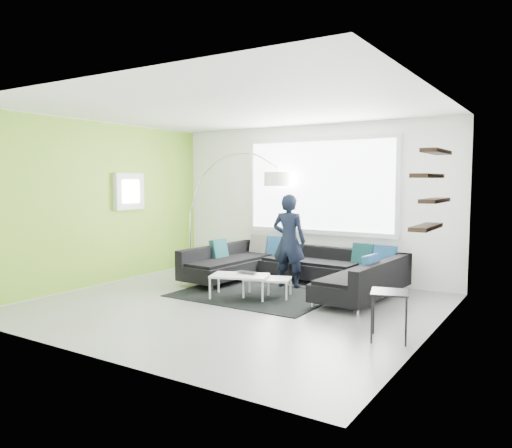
% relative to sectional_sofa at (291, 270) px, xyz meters
% --- Properties ---
extents(ground, '(5.50, 5.50, 0.00)m').
position_rel_sectional_sofa_xyz_m(ground, '(-0.19, -1.43, -0.32)').
color(ground, gray).
rests_on(ground, ground).
extents(room_shell, '(5.54, 5.04, 2.82)m').
position_rel_sectional_sofa_xyz_m(room_shell, '(-0.15, -1.22, 1.49)').
color(room_shell, white).
rests_on(room_shell, ground).
extents(sectional_sofa, '(3.46, 2.27, 0.72)m').
position_rel_sectional_sofa_xyz_m(sectional_sofa, '(0.00, 0.00, 0.00)').
color(sectional_sofa, black).
rests_on(sectional_sofa, ground).
extents(rug, '(2.38, 1.74, 0.01)m').
position_rel_sectional_sofa_xyz_m(rug, '(-0.27, -0.72, -0.31)').
color(rug, black).
rests_on(rug, ground).
extents(coffee_table, '(1.25, 0.97, 0.36)m').
position_rel_sectional_sofa_xyz_m(coffee_table, '(-0.19, -0.87, -0.14)').
color(coffee_table, silver).
rests_on(coffee_table, ground).
extents(arc_lamp, '(2.20, 0.78, 2.33)m').
position_rel_sectional_sofa_xyz_m(arc_lamp, '(-2.54, 0.46, 0.85)').
color(arc_lamp, white).
rests_on(arc_lamp, ground).
extents(side_table, '(0.50, 0.50, 0.56)m').
position_rel_sectional_sofa_xyz_m(side_table, '(2.20, -1.77, -0.04)').
color(side_table, black).
rests_on(side_table, ground).
extents(person, '(0.67, 0.52, 1.57)m').
position_rel_sectional_sofa_xyz_m(person, '(-0.08, 0.07, 0.47)').
color(person, black).
rests_on(person, ground).
extents(laptop, '(0.37, 0.26, 0.03)m').
position_rel_sectional_sofa_xyz_m(laptop, '(-0.33, -0.90, 0.06)').
color(laptop, black).
rests_on(laptop, coffee_table).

